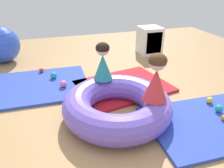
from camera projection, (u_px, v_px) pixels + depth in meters
ground_plane at (108, 116)px, 2.69m from camera, size 8.00×8.00×0.00m
gym_mat_center_rear at (25, 87)px, 3.34m from camera, size 1.89×1.23×0.04m
gym_mat_front at (208, 123)px, 2.54m from camera, size 1.41×1.04×0.04m
gym_mat_near_left at (123, 86)px, 3.37m from camera, size 1.46×1.23×0.04m
inflatable_cushion at (117, 105)px, 2.61m from camera, size 1.28×1.28×0.33m
child_in_red at (156, 78)px, 2.29m from camera, size 0.37×0.37×0.52m
child_in_teal at (103, 62)px, 2.77m from camera, size 0.34×0.34×0.48m
play_ball_teal at (219, 109)px, 2.69m from camera, size 0.09×0.09×0.09m
play_ball_red at (41, 70)px, 3.78m from camera, size 0.08×0.08×0.08m
play_ball_blue at (122, 84)px, 3.27m from camera, size 0.11×0.11×0.11m
play_ball_green at (161, 109)px, 2.69m from camera, size 0.08×0.08×0.08m
play_ball_yellow at (210, 100)px, 2.88m from camera, size 0.08×0.08×0.08m
play_ball_pink at (63, 84)px, 3.28m from camera, size 0.10×0.10×0.10m
play_ball_orange at (224, 118)px, 2.54m from camera, size 0.07×0.07×0.07m
play_ball_teal_second at (54, 75)px, 3.55m from camera, size 0.10×0.10×0.10m
exercise_ball_large at (1, 45)px, 4.20m from camera, size 0.68×0.68×0.68m
storage_cube at (150, 41)px, 4.69m from camera, size 0.44×0.44×0.56m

